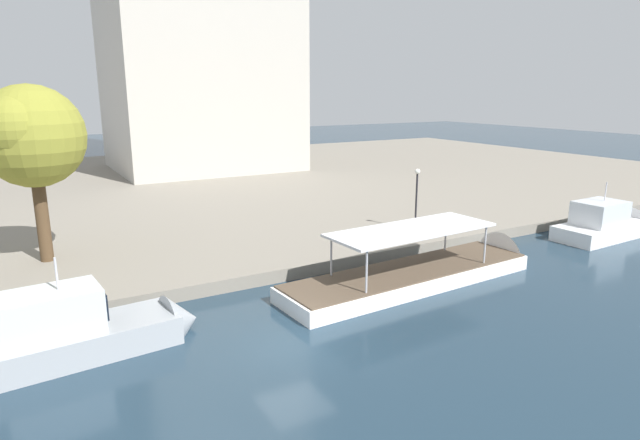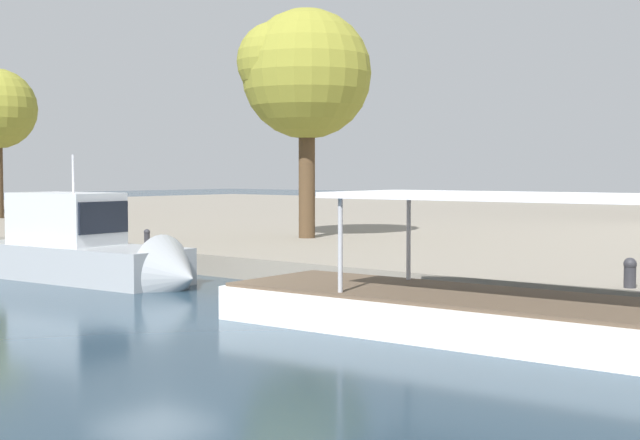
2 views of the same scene
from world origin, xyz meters
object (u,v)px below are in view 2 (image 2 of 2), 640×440
at_px(motor_yacht_1, 90,256).
at_px(mooring_bollard_0, 147,237).
at_px(tree_1, 303,73).
at_px(mooring_bollard_1, 630,272).
at_px(tour_boat_2, 609,334).

xyz_separation_m(motor_yacht_1, mooring_bollard_0, (-2.03, 3.84, 0.23)).
bearing_deg(mooring_bollard_0, tree_1, 78.73).
bearing_deg(mooring_bollard_1, tour_boat_2, -74.17).
relative_size(mooring_bollard_1, tree_1, 0.08).
relative_size(mooring_bollard_0, tree_1, 0.07).
xyz_separation_m(tour_boat_2, tree_1, (-16.79, 10.77, 6.85)).
distance_m(motor_yacht_1, tree_1, 12.39).
distance_m(mooring_bollard_0, mooring_bollard_1, 16.99).
height_order(tour_boat_2, tree_1, tree_1).
relative_size(motor_yacht_1, tour_boat_2, 0.57).
distance_m(tour_boat_2, mooring_bollard_1, 4.24).
bearing_deg(mooring_bollard_1, tree_1, 156.67).
bearing_deg(tour_boat_2, motor_yacht_1, 176.26).
height_order(motor_yacht_1, tree_1, tree_1).
relative_size(motor_yacht_1, mooring_bollard_1, 12.56).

